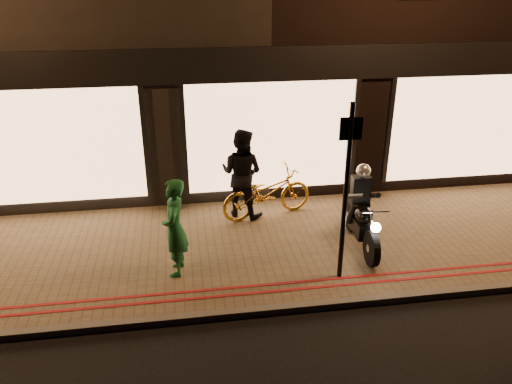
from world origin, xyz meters
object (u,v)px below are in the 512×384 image
Objects in this scene: motorcycle at (361,216)px; person_green at (175,228)px; bicycle_gold at (267,193)px; sign_post at (346,185)px.

person_green is (-3.41, -0.42, 0.24)m from motorcycle.
bicycle_gold is at bearing 141.32° from person_green.
sign_post is 2.89m from person_green.
bicycle_gold is 1.16× the size of person_green.
sign_post is at bearing -176.44° from bicycle_gold.
motorcycle is at bearing -149.57° from bicycle_gold.
bicycle_gold is at bearing 108.77° from sign_post.
bicycle_gold is 2.70m from person_green.
motorcycle is 1.13× the size of person_green.
sign_post reaches higher than motorcycle.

